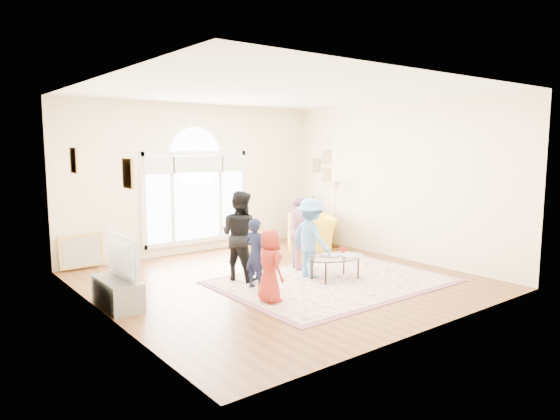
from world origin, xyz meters
TOP-DOWN VIEW (x-y plane):
  - ground at (0.00, 0.00)m, footprint 6.00×6.00m
  - room_shell at (0.01, 2.83)m, footprint 6.00×6.00m
  - area_rug at (0.66, -0.64)m, footprint 3.60×2.60m
  - rug_border at (0.66, -0.64)m, footprint 3.80×2.80m
  - tv_console at (-2.75, 0.30)m, footprint 0.45×1.00m
  - television at (-2.74, 0.30)m, footprint 0.17×1.08m
  - coffee_table at (0.75, -0.58)m, footprint 1.17×0.82m
  - armchair at (2.12, 1.59)m, footprint 1.52×1.55m
  - side_cabinet at (2.78, 2.16)m, footprint 0.40×0.50m
  - floor_lamp at (2.73, 1.47)m, footprint 0.25×0.25m
  - plant_pedestal at (2.70, 2.38)m, footprint 0.20×0.20m
  - potted_plant at (2.70, 2.38)m, footprint 0.47×0.44m
  - leaning_picture at (-2.50, 2.90)m, footprint 0.80×0.14m
  - child_red at (-0.89, -0.89)m, footprint 0.40×0.56m
  - child_navy at (-0.66, -0.20)m, footprint 0.36×0.47m
  - child_black at (-0.55, 0.41)m, footprint 0.82×0.91m
  - child_pink at (0.69, 0.35)m, footprint 0.61×0.89m
  - child_blue at (0.51, -0.22)m, footprint 0.53×0.91m

SIDE VIEW (x-z plane):
  - ground at x=0.00m, z-range 0.00..0.00m
  - leaning_picture at x=-2.50m, z-range -0.31..0.31m
  - rug_border at x=0.66m, z-range 0.00..0.01m
  - area_rug at x=0.66m, z-range 0.00..0.02m
  - tv_console at x=-2.75m, z-range 0.00..0.42m
  - side_cabinet at x=2.78m, z-range 0.00..0.70m
  - plant_pedestal at x=2.70m, z-range 0.00..0.70m
  - armchair at x=2.12m, z-range 0.00..0.76m
  - coffee_table at x=0.75m, z-range 0.13..0.67m
  - child_red at x=-0.89m, z-range 0.02..1.11m
  - child_navy at x=-0.66m, z-range 0.02..1.17m
  - child_blue at x=0.51m, z-range 0.02..1.41m
  - child_pink at x=0.69m, z-range 0.02..1.42m
  - television at x=-2.74m, z-range 0.42..1.04m
  - child_black at x=-0.55m, z-range 0.02..1.56m
  - potted_plant at x=2.70m, z-range 0.70..1.12m
  - floor_lamp at x=2.73m, z-range 0.53..2.04m
  - room_shell at x=0.01m, z-range -1.43..4.57m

